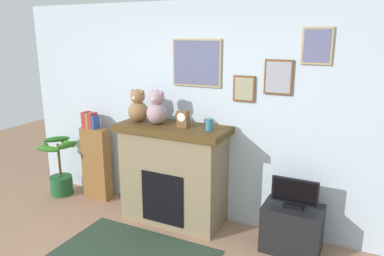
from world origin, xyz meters
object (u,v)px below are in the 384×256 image
fireplace (174,173)px  teddy_bear_brown (138,107)px  tv_stand (292,228)px  television (294,194)px  potted_plant (60,170)px  candle_jar (209,125)px  mantel_clock (183,119)px  bookshelf (96,160)px  teddy_bear_cream (157,109)px

fireplace → teddy_bear_brown: size_ratio=3.35×
tv_stand → television: television is taller
television → fireplace: bearing=178.8°
potted_plant → candle_jar: size_ratio=6.23×
candle_jar → mantel_clock: bearing=-179.8°
tv_stand → television: (0.00, -0.00, 0.39)m
television → mantel_clock: mantel_clock is taller
television → potted_plant: bearing=-179.2°
bookshelf → teddy_bear_brown: bearing=-6.5°
teddy_bear_cream → candle_jar: bearing=0.0°
teddy_bear_brown → teddy_bear_cream: teddy_bear_cream is taller
candle_jar → teddy_bear_brown: (-0.93, -0.00, 0.11)m
tv_stand → teddy_bear_brown: bearing=179.7°
fireplace → television: bearing=-1.2°
candle_jar → television: bearing=-0.7°
teddy_bear_brown → teddy_bear_cream: size_ratio=0.98×
potted_plant → candle_jar: bearing=1.4°
potted_plant → teddy_bear_cream: (1.60, 0.06, 1.02)m
fireplace → television: fireplace is taller
candle_jar → teddy_bear_cream: (-0.67, -0.00, 0.12)m
teddy_bear_cream → potted_plant: bearing=-178.0°
tv_stand → mantel_clock: size_ratio=3.23×
bookshelf → television: 2.69m
tv_stand → television: bearing=-90.0°
candle_jar → potted_plant: bearing=-178.6°
television → mantel_clock: 1.45m
bookshelf → potted_plant: bookshelf is taller
potted_plant → tv_stand: potted_plant is taller
tv_stand → candle_jar: size_ratio=4.59×
fireplace → mantel_clock: bearing=-7.6°
tv_stand → candle_jar: candle_jar is taller
candle_jar → bookshelf: bearing=177.0°
fireplace → mantel_clock: 0.70m
fireplace → teddy_bear_brown: bearing=-177.8°
fireplace → candle_jar: 0.81m
bookshelf → potted_plant: 0.59m
television → teddy_bear_cream: teddy_bear_cream is taller
potted_plant → tv_stand: 3.23m
fireplace → candle_jar: bearing=-2.2°
tv_stand → bookshelf: bearing=177.9°
teddy_bear_brown → mantel_clock: bearing=-0.1°
teddy_bear_brown → fireplace: bearing=2.2°
candle_jar → teddy_bear_cream: bearing=-180.0°
fireplace → mantel_clock: size_ratio=7.09×
television → teddy_bear_brown: (-1.90, 0.01, 0.74)m
television → candle_jar: candle_jar is taller
mantel_clock → teddy_bear_cream: size_ratio=0.46×
mantel_clock → potted_plant: bearing=-178.4°
fireplace → teddy_bear_cream: 0.80m
teddy_bear_cream → television: bearing=-0.4°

